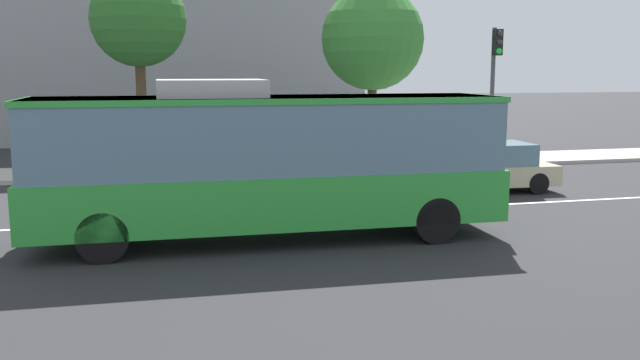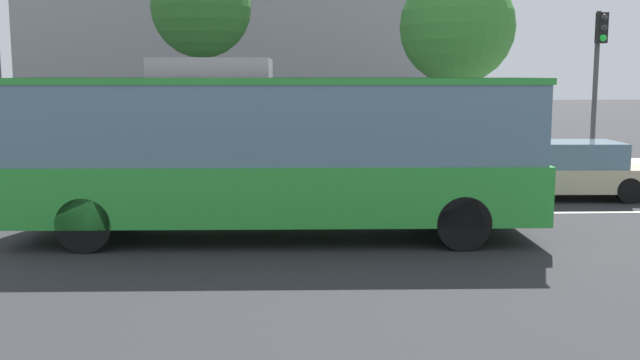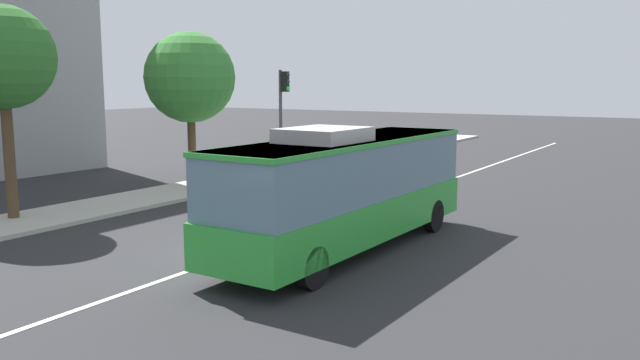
{
  "view_description": "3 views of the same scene",
  "coord_description": "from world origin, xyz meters",
  "px_view_note": "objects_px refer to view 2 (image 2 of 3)",
  "views": [
    {
      "loc": [
        -0.93,
        -16.78,
        3.68
      ],
      "look_at": [
        3.34,
        0.44,
        0.82
      ],
      "focal_mm": 38.78,
      "sensor_mm": 36.0,
      "label": 1
    },
    {
      "loc": [
        1.79,
        -16.26,
        3.13
      ],
      "look_at": [
        2.51,
        0.69,
        0.71
      ],
      "focal_mm": 40.93,
      "sensor_mm": 36.0,
      "label": 2
    },
    {
      "loc": [
        -13.66,
        -10.91,
        4.6
      ],
      "look_at": [
        4.2,
        0.27,
        1.42
      ],
      "focal_mm": 36.27,
      "sensor_mm": 36.0,
      "label": 3
    }
  ],
  "objects_px": {
    "traffic_light_near_corner": "(598,63)",
    "street_tree_kerbside_left": "(457,27)",
    "sedan_beige": "(562,170)",
    "transit_bus": "(275,146)",
    "street_tree_kerbside_right": "(201,9)"
  },
  "relations": [
    {
      "from": "sedan_beige",
      "to": "traffic_light_near_corner",
      "type": "relative_size",
      "value": 0.88
    },
    {
      "from": "transit_bus",
      "to": "street_tree_kerbside_right",
      "type": "xyz_separation_m",
      "value": [
        -2.67,
        11.29,
        3.57
      ]
    },
    {
      "from": "sedan_beige",
      "to": "traffic_light_near_corner",
      "type": "distance_m",
      "value": 6.43
    },
    {
      "from": "transit_bus",
      "to": "traffic_light_near_corner",
      "type": "bearing_deg",
      "value": 43.5
    },
    {
      "from": "traffic_light_near_corner",
      "to": "street_tree_kerbside_left",
      "type": "height_order",
      "value": "street_tree_kerbside_left"
    },
    {
      "from": "traffic_light_near_corner",
      "to": "street_tree_kerbside_left",
      "type": "xyz_separation_m",
      "value": [
        -4.16,
        2.04,
        1.25
      ]
    },
    {
      "from": "street_tree_kerbside_left",
      "to": "street_tree_kerbside_right",
      "type": "xyz_separation_m",
      "value": [
        -8.76,
        -0.11,
        0.57
      ]
    },
    {
      "from": "sedan_beige",
      "to": "transit_bus",
      "type": "bearing_deg",
      "value": 33.27
    },
    {
      "from": "traffic_light_near_corner",
      "to": "transit_bus",
      "type": "bearing_deg",
      "value": -46.09
    },
    {
      "from": "transit_bus",
      "to": "street_tree_kerbside_left",
      "type": "height_order",
      "value": "street_tree_kerbside_left"
    },
    {
      "from": "traffic_light_near_corner",
      "to": "street_tree_kerbside_left",
      "type": "relative_size",
      "value": 0.76
    },
    {
      "from": "sedan_beige",
      "to": "street_tree_kerbside_left",
      "type": "relative_size",
      "value": 0.67
    },
    {
      "from": "sedan_beige",
      "to": "street_tree_kerbside_right",
      "type": "xyz_separation_m",
      "value": [
        -9.97,
        6.9,
        4.65
      ]
    },
    {
      "from": "transit_bus",
      "to": "sedan_beige",
      "type": "bearing_deg",
      "value": 32.09
    },
    {
      "from": "street_tree_kerbside_right",
      "to": "traffic_light_near_corner",
      "type": "bearing_deg",
      "value": -8.49
    }
  ]
}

